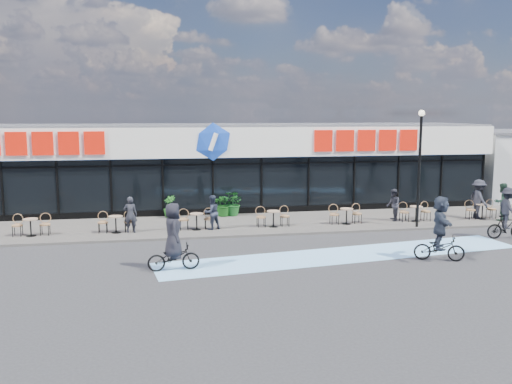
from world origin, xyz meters
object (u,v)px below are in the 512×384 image
(pedestrian_c, at_px, (502,202))
(potted_plant_left, at_px, (170,207))
(potted_plant_mid, at_px, (224,204))
(cyclist_a, at_px, (440,231))
(patron_left, at_px, (130,215))
(patron_right, at_px, (212,212))
(lamp_post, at_px, (420,158))
(cyclist_b, at_px, (507,215))
(potted_plant_right, at_px, (234,203))
(pedestrian_b, at_px, (479,199))
(pedestrian_a, at_px, (393,205))

(pedestrian_c, bearing_deg, potted_plant_left, -25.73)
(potted_plant_mid, distance_m, cyclist_a, 11.38)
(patron_left, relative_size, patron_right, 1.02)
(patron_left, distance_m, pedestrian_c, 17.37)
(lamp_post, bearing_deg, cyclist_b, -42.05)
(pedestrian_c, bearing_deg, lamp_post, -4.83)
(cyclist_a, bearing_deg, potted_plant_mid, 125.23)
(cyclist_a, distance_m, cyclist_b, 5.21)
(potted_plant_right, bearing_deg, pedestrian_b, -13.49)
(lamp_post, relative_size, cyclist_a, 2.25)
(lamp_post, height_order, pedestrian_a, lamp_post)
(lamp_post, height_order, patron_right, lamp_post)
(pedestrian_c, height_order, cyclist_a, cyclist_a)
(lamp_post, xyz_separation_m, patron_left, (-12.72, 1.07, -2.33))
(potted_plant_mid, distance_m, potted_plant_right, 0.48)
(patron_left, bearing_deg, potted_plant_right, -143.73)
(cyclist_b, bearing_deg, patron_right, 163.39)
(patron_right, relative_size, pedestrian_b, 0.80)
(patron_left, distance_m, patron_right, 3.51)
(potted_plant_left, bearing_deg, pedestrian_a, -14.58)
(potted_plant_right, relative_size, cyclist_b, 0.59)
(lamp_post, xyz_separation_m, cyclist_a, (-1.73, -5.13, -2.14))
(patron_left, height_order, pedestrian_b, pedestrian_b)
(pedestrian_a, bearing_deg, potted_plant_mid, -94.74)
(potted_plant_left, distance_m, cyclist_a, 13.18)
(potted_plant_mid, bearing_deg, pedestrian_b, -13.05)
(pedestrian_c, bearing_deg, cyclist_b, 46.05)
(patron_right, relative_size, cyclist_b, 0.71)
(potted_plant_left, bearing_deg, potted_plant_right, -1.84)
(potted_plant_mid, relative_size, cyclist_a, 0.53)
(potted_plant_left, xyz_separation_m, pedestrian_b, (14.86, -2.91, 0.42))
(lamp_post, xyz_separation_m, potted_plant_right, (-7.81, 4.15, -2.48))
(potted_plant_mid, xyz_separation_m, patron_left, (-4.42, -3.10, 0.17))
(lamp_post, distance_m, potted_plant_right, 9.19)
(pedestrian_c, xyz_separation_m, cyclist_a, (-6.39, -5.77, 0.06))
(pedestrian_b, height_order, cyclist_b, cyclist_b)
(patron_left, distance_m, cyclist_a, 12.61)
(potted_plant_mid, xyz_separation_m, pedestrian_c, (12.95, -3.52, 0.29))
(cyclist_a, bearing_deg, potted_plant_left, 134.62)
(patron_right, distance_m, pedestrian_b, 13.09)
(potted_plant_right, xyz_separation_m, patron_right, (-1.40, -3.07, 0.13))
(potted_plant_right, relative_size, pedestrian_a, 0.83)
(lamp_post, height_order, potted_plant_right, lamp_post)
(patron_left, bearing_deg, pedestrian_b, -174.93)
(lamp_post, bearing_deg, pedestrian_c, 7.92)
(pedestrian_a, relative_size, pedestrian_b, 0.80)
(lamp_post, bearing_deg, pedestrian_b, 19.16)
(potted_plant_left, relative_size, pedestrian_a, 0.70)
(potted_plant_right, bearing_deg, pedestrian_c, -15.70)
(patron_right, xyz_separation_m, pedestrian_a, (8.73, 0.44, -0.00))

